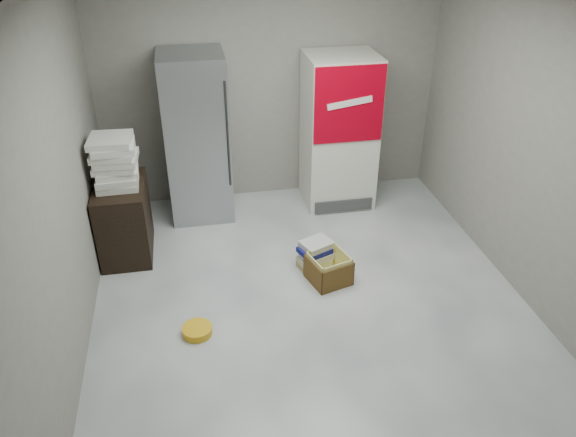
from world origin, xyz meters
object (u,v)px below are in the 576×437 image
at_px(cardboard_box, 329,270).
at_px(coke_cooler, 339,132).
at_px(steel_fridge, 197,138).
at_px(wood_shelf, 124,219).
at_px(phonebook_stack_main, 315,255).

bearing_deg(cardboard_box, coke_cooler, 56.06).
bearing_deg(steel_fridge, wood_shelf, -138.69).
relative_size(coke_cooler, cardboard_box, 3.95).
bearing_deg(steel_fridge, cardboard_box, -54.83).
xyz_separation_m(steel_fridge, phonebook_stack_main, (1.06, -1.39, -0.80)).
distance_m(wood_shelf, phonebook_stack_main, 2.02).
distance_m(wood_shelf, cardboard_box, 2.19).
bearing_deg(coke_cooler, steel_fridge, 179.82).
bearing_deg(wood_shelf, coke_cooler, 16.28).
xyz_separation_m(phonebook_stack_main, cardboard_box, (0.08, -0.24, -0.03)).
height_order(steel_fridge, cardboard_box, steel_fridge).
relative_size(steel_fridge, cardboard_box, 4.16).
distance_m(coke_cooler, wood_shelf, 2.63).
height_order(coke_cooler, cardboard_box, coke_cooler).
bearing_deg(coke_cooler, wood_shelf, -163.72).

